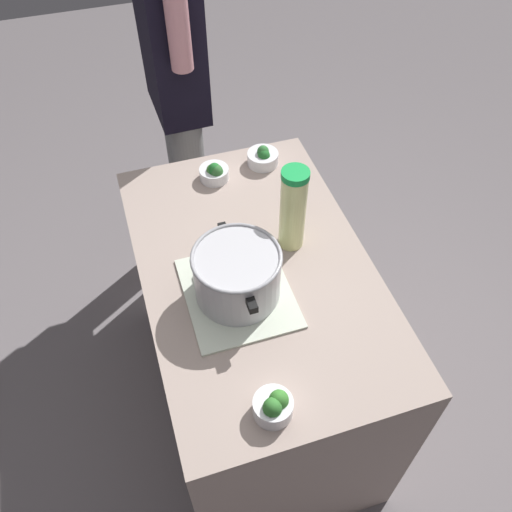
# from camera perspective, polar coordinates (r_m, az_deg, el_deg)

# --- Properties ---
(ground_plane) EXTENTS (8.00, 8.00, 0.00)m
(ground_plane) POSITION_cam_1_polar(r_m,az_deg,el_deg) (2.43, 0.00, -14.76)
(ground_plane) COLOR slate
(counter_slab) EXTENTS (1.14, 0.71, 0.91)m
(counter_slab) POSITION_cam_1_polar(r_m,az_deg,el_deg) (2.03, 0.00, -9.22)
(counter_slab) COLOR gray
(counter_slab) RESTS_ON ground_plane
(dish_cloth) EXTENTS (0.36, 0.31, 0.01)m
(dish_cloth) POSITION_cam_1_polar(r_m,az_deg,el_deg) (1.60, -1.95, -3.92)
(dish_cloth) COLOR beige
(dish_cloth) RESTS_ON counter_slab
(cooking_pot) EXTENTS (0.33, 0.26, 0.17)m
(cooking_pot) POSITION_cam_1_polar(r_m,az_deg,el_deg) (1.53, -2.03, -1.91)
(cooking_pot) COLOR #B7B7BC
(cooking_pot) RESTS_ON dish_cloth
(lemonade_pitcher) EXTENTS (0.08, 0.08, 0.30)m
(lemonade_pitcher) POSITION_cam_1_polar(r_m,az_deg,el_deg) (1.62, 3.97, 5.01)
(lemonade_pitcher) COLOR #DEE390
(lemonade_pitcher) RESTS_ON counter_slab
(broccoli_bowl_front) EXTENTS (0.11, 0.11, 0.08)m
(broccoli_bowl_front) POSITION_cam_1_polar(r_m,az_deg,el_deg) (1.99, 0.75, 10.52)
(broccoli_bowl_front) COLOR silver
(broccoli_bowl_front) RESTS_ON counter_slab
(broccoli_bowl_center) EXTENTS (0.10, 0.10, 0.08)m
(broccoli_bowl_center) POSITION_cam_1_polar(r_m,az_deg,el_deg) (1.38, 1.97, -15.68)
(broccoli_bowl_center) COLOR silver
(broccoli_bowl_center) RESTS_ON counter_slab
(broccoli_bowl_back) EXTENTS (0.11, 0.11, 0.08)m
(broccoli_bowl_back) POSITION_cam_1_polar(r_m,az_deg,el_deg) (1.93, -4.46, 8.88)
(broccoli_bowl_back) COLOR silver
(broccoli_bowl_back) RESTS_ON counter_slab
(person_cook) EXTENTS (0.50, 0.21, 1.68)m
(person_cook) POSITION_cam_1_polar(r_m,az_deg,el_deg) (2.34, -8.32, 16.41)
(person_cook) COLOR gray
(person_cook) RESTS_ON ground_plane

